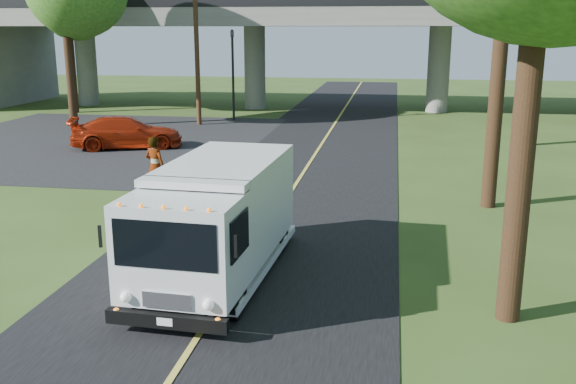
% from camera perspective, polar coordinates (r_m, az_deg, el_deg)
% --- Properties ---
extents(ground, '(120.00, 120.00, 0.00)m').
position_cam_1_polar(ground, '(12.27, -7.02, -11.25)').
color(ground, '#2F4217').
rests_on(ground, ground).
extents(road, '(7.00, 90.00, 0.02)m').
position_cam_1_polar(road, '(21.50, 0.39, 0.18)').
color(road, black).
rests_on(road, ground).
extents(parking_lot, '(16.00, 18.00, 0.01)m').
position_cam_1_polar(parking_lot, '(32.37, -16.96, 4.36)').
color(parking_lot, black).
rests_on(parking_lot, ground).
extents(lane_line, '(0.12, 90.00, 0.01)m').
position_cam_1_polar(lane_line, '(21.49, 0.39, 0.23)').
color(lane_line, gold).
rests_on(lane_line, road).
extents(overpass, '(54.00, 10.00, 7.30)m').
position_cam_1_polar(overpass, '(42.72, 5.11, 13.34)').
color(overpass, slate).
rests_on(overpass, ground).
extents(traffic_signal, '(0.18, 0.22, 5.20)m').
position_cam_1_polar(traffic_signal, '(37.79, -4.93, 11.16)').
color(traffic_signal, black).
rests_on(traffic_signal, ground).
extents(utility_pole, '(1.60, 0.26, 9.00)m').
position_cam_1_polar(utility_pole, '(36.22, -8.13, 13.15)').
color(utility_pole, '#472D19').
rests_on(utility_pole, ground).
extents(step_van, '(2.50, 6.08, 2.51)m').
position_cam_1_polar(step_van, '(13.74, -6.28, -2.29)').
color(step_van, silver).
rests_on(step_van, ground).
extents(red_sedan, '(5.31, 3.56, 1.43)m').
position_cam_1_polar(red_sedan, '(29.93, -14.14, 5.16)').
color(red_sedan, maroon).
rests_on(red_sedan, ground).
extents(pedestrian, '(0.81, 0.65, 1.93)m').
position_cam_1_polar(pedestrian, '(21.13, -11.73, 2.28)').
color(pedestrian, gray).
rests_on(pedestrian, ground).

